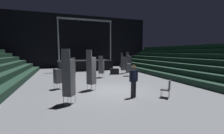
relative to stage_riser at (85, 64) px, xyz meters
name	(u,v)px	position (x,y,z in m)	size (l,w,h in m)	color
ground_plane	(112,91)	(0.00, -11.33, -0.76)	(22.00, 30.00, 0.10)	#515459
arena_end_wall	(81,42)	(0.00, 3.67, 3.29)	(22.00, 0.30, 8.00)	black
bleacher_bank_right	(199,62)	(8.38, -10.33, 0.86)	(5.25, 24.00, 3.15)	black
stage_riser	(85,64)	(0.00, 0.00, 0.00)	(6.93, 3.49, 6.41)	black
man_with_tie	(134,79)	(0.55, -13.11, 0.28)	(0.57, 0.34, 1.75)	black
chair_stack_front_left	(129,62)	(4.48, -4.37, 0.48)	(0.57, 0.57, 2.39)	#B2B5BA
chair_stack_front_right	(69,77)	(-2.73, -13.00, 0.57)	(0.61, 0.61, 2.56)	#B2B5BA
chair_stack_mid_left	(58,75)	(-3.23, -9.90, 0.19)	(0.59, 0.59, 1.79)	#B2B5BA
chair_stack_mid_right	(128,67)	(3.34, -6.67, 0.15)	(0.52, 0.52, 1.71)	#B2B5BA
chair_stack_mid_centre	(91,70)	(-1.26, -10.89, 0.57)	(0.62, 0.62, 2.56)	#B2B5BA
chair_stack_rear_left	(73,67)	(-1.90, -5.33, 0.23)	(0.47, 0.47, 1.88)	#B2B5BA
chair_stack_rear_right	(101,67)	(0.54, -6.67, 0.31)	(0.61, 0.61, 2.05)	#B2B5BA
chair_stack_rear_centre	(123,63)	(3.48, -5.08, 0.44)	(0.44, 0.44, 2.31)	#B2B5BA
equipment_road_case	(115,71)	(2.43, -5.11, -0.41)	(0.90, 0.60, 0.61)	black
loose_chair_near_man	(167,88)	(2.20, -13.72, -0.18)	(0.62, 0.62, 0.95)	#B2B5BA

